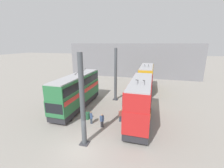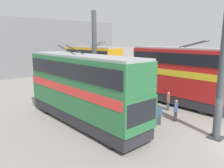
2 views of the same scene
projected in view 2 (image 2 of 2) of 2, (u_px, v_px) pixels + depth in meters
The scene contains 10 objects.
depot_back_wall at pixel (25, 48), 34.18m from camera, with size 0.50×36.00×9.22m.
support_column_near at pixel (223, 70), 12.44m from camera, with size 0.82×0.82×8.56m.
support_column_far at pixel (95, 58), 21.22m from camera, with size 0.82×0.82×8.56m.
bus_left_near at pixel (179, 73), 19.69m from camera, with size 9.16×2.54×5.83m.
bus_left_far at pixel (92, 63), 29.26m from camera, with size 9.26×2.54×5.62m.
bus_right_near at pixel (82, 85), 15.13m from camera, with size 10.93×2.54×5.50m.
person_aisle_foreground at pixel (176, 110), 15.87m from camera, with size 0.44×0.48×1.60m.
person_by_left_row at pixel (168, 101), 18.34m from camera, with size 0.43×0.48×1.58m.
person_aisle_midway at pixel (159, 114), 15.19m from camera, with size 0.48×0.44×1.55m.
oil_drum at pixel (140, 119), 15.35m from camera, with size 0.67×0.67×0.84m.
Camera 2 is at (-4.28, 12.94, 5.85)m, focal length 35.00 mm.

